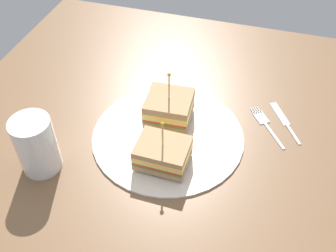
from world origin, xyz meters
The scene contains 7 objects.
ground_plane centered at (0.00, 0.00, -1.00)cm, with size 92.10×92.10×2.00cm, color brown.
plate centered at (0.00, 0.00, 0.44)cm, with size 29.50×29.50×0.87cm, color silver.
sandwich_half_front centered at (-4.26, -1.07, 3.53)cm, with size 8.82×9.23×11.25cm.
sandwich_half_back centered at (7.00, 1.13, 3.09)cm, with size 7.43×9.32×9.83cm.
drink_glass centered at (13.51, -19.73, 4.76)cm, with size 7.02×7.02×10.99cm.
fork centered at (-9.21, 17.65, 0.18)cm, with size 10.79×8.04×0.35cm.
knife centered at (-11.09, 21.37, 0.18)cm, with size 11.29×7.17×0.35cm.
Camera 1 is at (50.98, 15.21, 55.62)cm, focal length 42.08 mm.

